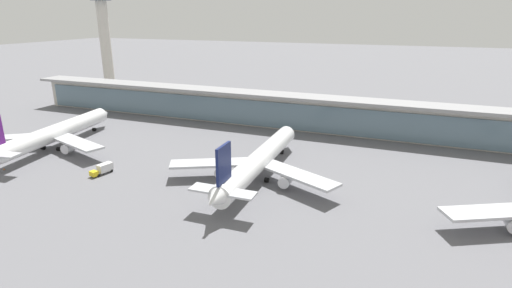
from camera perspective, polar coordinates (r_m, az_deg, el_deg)
ground_plane at (r=118.25m, az=-2.42°, el=-5.71°), size 1200.00×1200.00×0.00m
airliner_left_stand at (r=164.71m, az=-27.08°, el=1.28°), size 51.82×67.94×18.11m
airliner_centre_stand at (r=119.76m, az=0.33°, el=-2.44°), size 52.32×67.92×18.11m
service_truck_near_nose_yellow at (r=133.68m, az=-21.01°, el=-3.31°), size 3.77×7.62×3.10m
terminal_building at (r=172.83m, az=6.18°, el=4.63°), size 280.34×12.80×15.20m
control_tower at (r=265.90m, az=-20.83°, el=14.61°), size 12.00×12.00×67.80m
safety_cone_alpha at (r=151.64m, az=-32.30°, el=-3.04°), size 0.62×0.62×0.70m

